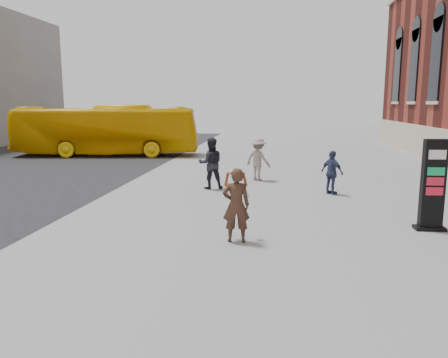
# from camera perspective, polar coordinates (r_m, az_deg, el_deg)

# --- Properties ---
(ground) EXTENTS (100.00, 100.00, 0.00)m
(ground) POSITION_cam_1_polar(r_m,az_deg,el_deg) (10.60, 1.90, -7.30)
(ground) COLOR #9E9EA3
(info_pylon) EXTENTS (0.74, 0.40, 2.27)m
(info_pylon) POSITION_cam_1_polar(r_m,az_deg,el_deg) (11.91, 25.61, -0.74)
(info_pylon) COLOR black
(info_pylon) RESTS_ON ground
(woman) EXTENTS (0.70, 0.65, 1.71)m
(woman) POSITION_cam_1_polar(r_m,az_deg,el_deg) (9.88, 1.59, -3.31)
(woman) COLOR #352316
(woman) RESTS_ON ground
(bus) EXTENTS (11.11, 3.92, 3.03)m
(bus) POSITION_cam_1_polar(r_m,az_deg,el_deg) (27.34, -15.07, 6.16)
(bus) COLOR #E0A906
(bus) RESTS_ON road
(pedestrian_a) EXTENTS (1.07, 0.92, 1.88)m
(pedestrian_a) POSITION_cam_1_polar(r_m,az_deg,el_deg) (16.07, -1.74, 2.05)
(pedestrian_a) COLOR black
(pedestrian_a) RESTS_ON ground
(pedestrian_b) EXTENTS (1.30, 1.16, 1.75)m
(pedestrian_b) POSITION_cam_1_polar(r_m,az_deg,el_deg) (17.85, 4.49, 2.59)
(pedestrian_b) COLOR gray
(pedestrian_b) RESTS_ON ground
(pedestrian_c) EXTENTS (0.90, 0.89, 1.53)m
(pedestrian_c) POSITION_cam_1_polar(r_m,az_deg,el_deg) (15.54, 13.93, 0.83)
(pedestrian_c) COLOR #303859
(pedestrian_c) RESTS_ON ground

